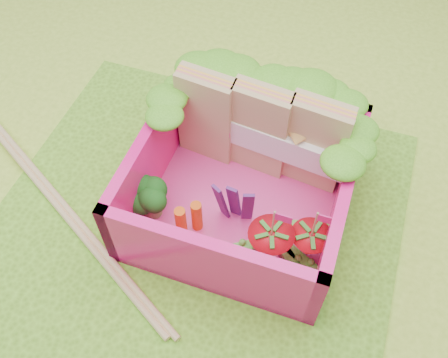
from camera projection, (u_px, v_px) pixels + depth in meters
name	position (u px, v px, depth m)	size (l,w,h in m)	color
ground	(192.00, 233.00, 3.27)	(14.00, 14.00, 0.00)	#97BD35
placemat	(192.00, 232.00, 3.25)	(2.60, 2.60, 0.03)	#5E9B23
bento_floor	(241.00, 204.00, 3.34)	(1.30, 1.30, 0.05)	#E93B92
bento_box	(242.00, 182.00, 3.13)	(1.30, 1.30, 0.55)	#FF1581
lettuce_ruffle	(267.00, 94.00, 3.12)	(1.43, 0.76, 0.11)	#40941A
sandwich_stack	(261.00, 130.00, 3.24)	(1.24, 0.30, 0.68)	tan
broccoli	(150.00, 198.00, 3.13)	(0.32, 0.32, 0.24)	#679447
carrot_sticks	(189.00, 219.00, 3.08)	(0.14, 0.15, 0.27)	orange
purple_wedges	(234.00, 203.00, 3.08)	(0.24, 0.07, 0.38)	#4E1C62
strawberry_left	(270.00, 245.00, 2.96)	(0.28, 0.28, 0.52)	red
strawberry_right	(309.00, 245.00, 2.98)	(0.25, 0.25, 0.49)	red
snap_peas	(291.00, 251.00, 3.07)	(0.66, 0.55, 0.05)	#54B83A
chopsticks	(59.00, 203.00, 3.34)	(2.23, 1.24, 0.04)	#E2B37C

